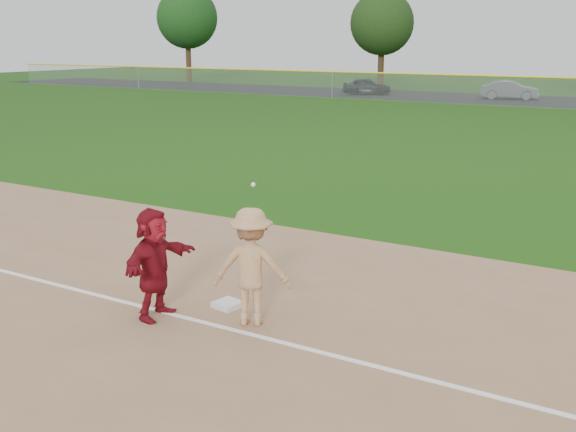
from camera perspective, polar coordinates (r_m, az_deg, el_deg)
The scene contains 9 objects.
ground at distance 12.14m, azimuth -3.78°, elevation -7.41°, with size 160.00×160.00×0.00m, color #1C490E.
foul_line at distance 11.54m, azimuth -6.12°, elevation -8.49°, with size 60.00×0.10×0.01m, color white.
first_base at distance 12.20m, azimuth -4.77°, elevation -6.98°, with size 0.42×0.42×0.09m, color silver.
base_runner at distance 11.68m, azimuth -10.53°, elevation -3.69°, with size 1.67×0.53×1.81m, color maroon.
car_left at distance 60.11m, azimuth 6.25°, elevation 10.16°, with size 1.58×3.93×1.34m, color black.
car_mid at distance 57.42m, azimuth 17.12°, elevation 9.50°, with size 1.47×4.21×1.39m, color #505257.
first_base_play at distance 11.23m, azimuth -2.92°, elevation -4.02°, with size 1.39×1.13×2.19m.
tree_0 at distance 79.44m, azimuth -7.97°, elevation 15.23°, with size 6.40×6.40×9.81m.
tree_1 at distance 68.46m, azimuth 7.44°, elevation 14.87°, with size 5.80×5.80×8.75m.
Camera 1 is at (6.65, -9.16, 4.38)m, focal length 45.00 mm.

